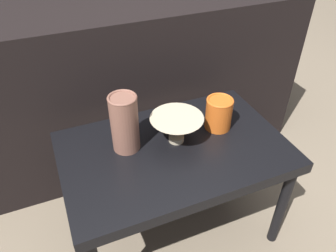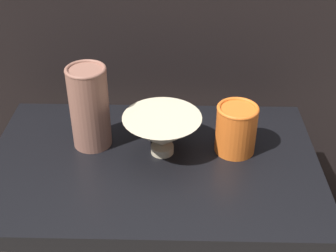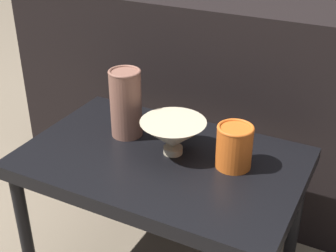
# 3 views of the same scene
# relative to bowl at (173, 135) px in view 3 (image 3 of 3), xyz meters

# --- Properties ---
(table) EXTENTS (0.74, 0.47, 0.42)m
(table) POSITION_rel_bowl_xyz_m (-0.02, -0.03, -0.10)
(table) COLOR black
(table) RESTS_ON ground_plane
(couch_backdrop) EXTENTS (1.57, 0.50, 0.73)m
(couch_backdrop) POSITION_rel_bowl_xyz_m (-0.02, 0.54, -0.11)
(couch_backdrop) COLOR black
(couch_backdrop) RESTS_ON ground_plane
(bowl) EXTENTS (0.17, 0.17, 0.09)m
(bowl) POSITION_rel_bowl_xyz_m (0.00, 0.00, 0.00)
(bowl) COLOR #C1B293
(bowl) RESTS_ON table
(vase_textured_left) EXTENTS (0.09, 0.09, 0.20)m
(vase_textured_left) POSITION_rel_bowl_xyz_m (-0.16, 0.03, 0.04)
(vase_textured_left) COLOR brown
(vase_textured_left) RESTS_ON table
(vase_colorful_right) EXTENTS (0.09, 0.09, 0.11)m
(vase_colorful_right) POSITION_rel_bowl_xyz_m (0.16, 0.01, 0.00)
(vase_colorful_right) COLOR orange
(vase_colorful_right) RESTS_ON table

